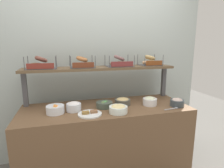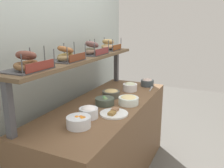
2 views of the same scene
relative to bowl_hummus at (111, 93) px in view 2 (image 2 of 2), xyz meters
The scene contains 18 objects.
back_wall 0.64m from the bowl_hummus, 111.94° to the left, with size 3.08×0.06×2.40m, color #ADB9B5.
deli_counter 0.51m from the bowl_hummus, behind, with size 1.88×0.70×0.85m, color brown.
shelf_riser_left 1.13m from the bowl_hummus, 167.73° to the left, with size 0.05×0.05×0.40m, color #4C4C51.
shelf_riser_right 0.73m from the bowl_hummus, 19.41° to the left, with size 0.05×0.05×0.40m, color #4C4C51.
upper_shelf 0.49m from the bowl_hummus, 131.32° to the left, with size 1.84×0.32×0.03m, color brown.
bowl_hummus is the anchor object (origin of this frame).
bowl_veggie_mix 0.23m from the bowl_hummus, 169.95° to the right, with size 0.18×0.18×0.08m.
bowl_tuna_salad 0.63m from the bowl_hummus, 19.99° to the right, with size 0.16×0.16×0.10m.
bowl_scallion_spread 0.32m from the bowl_hummus, 17.29° to the right, with size 0.16×0.16×0.10m.
bowl_cream_cheese 0.57m from the bowl_hummus, behind, with size 0.16×0.16×0.10m.
bowl_fruit_salad 0.76m from the bowl_hummus, behind, with size 0.18×0.18×0.09m.
bowl_egg_salad 0.27m from the bowl_hummus, 117.91° to the right, with size 0.19×0.19×0.09m.
serving_plate_white 0.48m from the bowl_hummus, 152.24° to the right, with size 0.24×0.24×0.04m.
serving_spoon_near_plate 0.57m from the bowl_hummus, 31.01° to the right, with size 0.18×0.04×0.01m.
bagel_basket_cinnamon_raisin 1.02m from the bowl_hummus, 165.20° to the left, with size 0.33×0.26×0.15m.
bagel_basket_everything 0.66m from the bowl_hummus, 152.20° to the left, with size 0.29×0.26×0.14m.
bagel_basket_poppy 0.49m from the bowl_hummus, 83.64° to the left, with size 0.32×0.25×0.15m.
bagel_basket_plain 0.68m from the bowl_hummus, 28.64° to the left, with size 0.27×0.25×0.14m.
Camera 2 is at (-1.93, -0.96, 1.61)m, focal length 38.01 mm.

